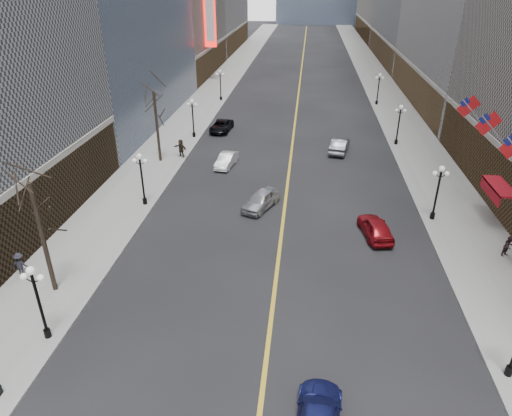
% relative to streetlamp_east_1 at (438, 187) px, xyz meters
% --- Properties ---
extents(sidewalk_east, '(6.00, 230.00, 0.15)m').
position_rel_streetlamp_east_1_xyz_m(sidewalk_east, '(2.20, 40.00, -2.83)').
color(sidewalk_east, gray).
rests_on(sidewalk_east, ground).
extents(sidewalk_west, '(6.00, 230.00, 0.15)m').
position_rel_streetlamp_east_1_xyz_m(sidewalk_west, '(-25.80, 40.00, -2.83)').
color(sidewalk_west, gray).
rests_on(sidewalk_west, ground).
extents(lane_line, '(0.25, 200.00, 0.02)m').
position_rel_streetlamp_east_1_xyz_m(lane_line, '(-11.80, 50.00, -2.89)').
color(lane_line, gold).
rests_on(lane_line, ground).
extents(streetlamp_east_1, '(1.26, 0.44, 4.52)m').
position_rel_streetlamp_east_1_xyz_m(streetlamp_east_1, '(0.00, 0.00, 0.00)').
color(streetlamp_east_1, black).
rests_on(streetlamp_east_1, sidewalk_east).
extents(streetlamp_east_2, '(1.26, 0.44, 4.52)m').
position_rel_streetlamp_east_1_xyz_m(streetlamp_east_2, '(0.00, 18.00, 0.00)').
color(streetlamp_east_2, black).
rests_on(streetlamp_east_2, sidewalk_east).
extents(streetlamp_east_3, '(1.26, 0.44, 4.52)m').
position_rel_streetlamp_east_1_xyz_m(streetlamp_east_3, '(0.00, 36.00, 0.00)').
color(streetlamp_east_3, black).
rests_on(streetlamp_east_3, sidewalk_east).
extents(streetlamp_west_0, '(1.26, 0.44, 4.52)m').
position_rel_streetlamp_east_1_xyz_m(streetlamp_west_0, '(-23.60, -16.00, 0.00)').
color(streetlamp_west_0, black).
rests_on(streetlamp_west_0, sidewalk_west).
extents(streetlamp_west_1, '(1.26, 0.44, 4.52)m').
position_rel_streetlamp_east_1_xyz_m(streetlamp_west_1, '(-23.60, 0.00, 0.00)').
color(streetlamp_west_1, black).
rests_on(streetlamp_west_1, sidewalk_west).
extents(streetlamp_west_2, '(1.26, 0.44, 4.52)m').
position_rel_streetlamp_east_1_xyz_m(streetlamp_west_2, '(-23.60, 18.00, 0.00)').
color(streetlamp_west_2, black).
rests_on(streetlamp_west_2, sidewalk_west).
extents(streetlamp_west_3, '(1.26, 0.44, 4.52)m').
position_rel_streetlamp_east_1_xyz_m(streetlamp_west_3, '(-23.60, 36.00, 0.00)').
color(streetlamp_west_3, black).
rests_on(streetlamp_west_3, sidewalk_west).
extents(flag_4, '(2.87, 0.12, 2.87)m').
position_rel_streetlamp_east_1_xyz_m(flag_4, '(3.51, 2.00, 4.39)').
color(flag_4, '#B2B2B7').
rests_on(flag_4, ground).
extents(flag_5, '(2.87, 0.12, 2.87)m').
position_rel_streetlamp_east_1_xyz_m(flag_5, '(3.51, 7.00, 4.39)').
color(flag_5, '#B2B2B7').
rests_on(flag_5, ground).
extents(awning_c, '(1.40, 4.00, 0.93)m').
position_rel_streetlamp_east_1_xyz_m(awning_c, '(4.30, -0.00, 0.18)').
color(awning_c, maroon).
rests_on(awning_c, ground).
extents(theatre_marquee, '(2.00, 0.55, 12.00)m').
position_rel_streetlamp_east_1_xyz_m(theatre_marquee, '(-27.68, 50.00, 9.10)').
color(theatre_marquee, red).
rests_on(theatre_marquee, ground).
extents(tree_west_near, '(3.60, 3.60, 7.92)m').
position_rel_streetlamp_east_1_xyz_m(tree_west_near, '(-25.30, -12.00, 3.34)').
color(tree_west_near, '#2D231C').
rests_on(tree_west_near, sidewalk_west).
extents(tree_west_far, '(3.60, 3.60, 7.92)m').
position_rel_streetlamp_east_1_xyz_m(tree_west_far, '(-25.30, 10.00, 3.34)').
color(tree_west_far, '#2D231C').
rests_on(tree_west_far, sidewalk_west).
extents(car_nb_near, '(3.36, 4.73, 1.49)m').
position_rel_streetlamp_east_1_xyz_m(car_nb_near, '(-13.80, 0.63, -2.15)').
color(car_nb_near, '#AAAEB2').
rests_on(car_nb_near, ground).
extents(car_nb_mid, '(1.99, 4.18, 1.32)m').
position_rel_streetlamp_east_1_xyz_m(car_nb_mid, '(-18.22, 9.50, -2.24)').
color(car_nb_mid, silver).
rests_on(car_nb_mid, ground).
extents(car_nb_far, '(2.63, 5.00, 1.34)m').
position_rel_streetlamp_east_1_xyz_m(car_nb_far, '(-20.80, 20.95, -2.23)').
color(car_nb_far, black).
rests_on(car_nb_far, ground).
extents(car_sb_mid, '(2.59, 4.66, 1.50)m').
position_rel_streetlamp_east_1_xyz_m(car_sb_mid, '(-4.85, -3.03, -2.15)').
color(car_sb_mid, maroon).
rests_on(car_sb_mid, ground).
extents(car_sb_far, '(2.63, 5.09, 1.60)m').
position_rel_streetlamp_east_1_xyz_m(car_sb_far, '(-6.55, 15.07, -2.10)').
color(car_sb_far, '#494D50').
rests_on(car_sb_far, ground).
extents(ped_east_walk, '(0.84, 0.70, 1.51)m').
position_rel_streetlamp_east_1_xyz_m(ped_east_walk, '(3.85, -4.96, -2.00)').
color(ped_east_walk, black).
rests_on(ped_east_walk, sidewalk_east).
extents(ped_west_walk, '(1.08, 0.45, 1.66)m').
position_rel_streetlamp_east_1_xyz_m(ped_west_walk, '(-28.12, -10.84, -1.92)').
color(ped_west_walk, '#21212A').
rests_on(ped_west_walk, sidewalk_west).
extents(ped_west_far, '(1.80, 1.30, 1.91)m').
position_rel_streetlamp_east_1_xyz_m(ped_west_far, '(-23.40, 11.32, -1.80)').
color(ped_west_far, black).
rests_on(ped_west_far, sidewalk_west).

